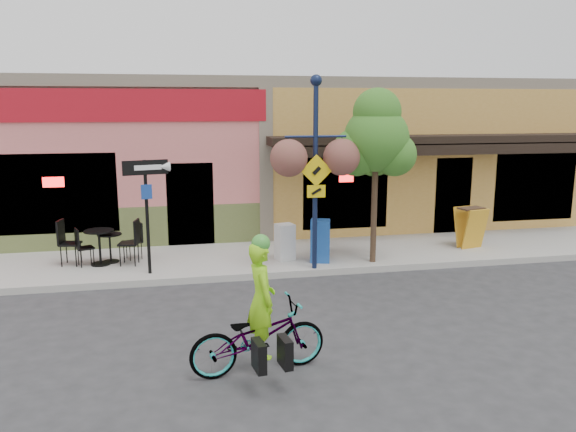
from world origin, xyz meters
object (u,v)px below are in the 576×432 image
(lamp_post, at_px, (315,174))
(bicycle, at_px, (258,337))
(one_way_sign, at_px, (147,218))
(street_tree, at_px, (375,176))
(cyclist_rider, at_px, (261,316))
(newspaper_box_blue, at_px, (320,241))
(building, at_px, (276,151))
(newspaper_box_grey, at_px, (285,242))

(lamp_post, bearing_deg, bicycle, -112.59)
(one_way_sign, xyz_separation_m, street_tree, (5.09, -0.08, 0.78))
(lamp_post, relative_size, one_way_sign, 1.72)
(lamp_post, bearing_deg, one_way_sign, 175.90)
(cyclist_rider, xyz_separation_m, lamp_post, (1.88, 4.40, 1.45))
(cyclist_rider, distance_m, newspaper_box_blue, 5.36)
(building, bearing_deg, lamp_post, -93.04)
(bicycle, height_order, lamp_post, lamp_post)
(building, xyz_separation_m, newspaper_box_blue, (-0.10, -6.34, -1.60))
(newspaper_box_blue, distance_m, street_tree, 1.96)
(cyclist_rider, bearing_deg, bicycle, 82.16)
(one_way_sign, distance_m, newspaper_box_blue, 3.96)
(newspaper_box_blue, bearing_deg, newspaper_box_grey, 174.80)
(bicycle, relative_size, cyclist_rider, 1.19)
(newspaper_box_grey, xyz_separation_m, street_tree, (1.99, -0.57, 1.59))
(one_way_sign, height_order, newspaper_box_grey, one_way_sign)
(one_way_sign, bearing_deg, bicycle, -83.72)
(cyclist_rider, bearing_deg, newspaper_box_grey, -22.50)
(building, relative_size, lamp_post, 4.28)
(lamp_post, distance_m, newspaper_box_grey, 1.95)
(bicycle, distance_m, lamp_post, 5.11)
(one_way_sign, xyz_separation_m, newspaper_box_blue, (3.88, 0.18, -0.74))
(lamp_post, distance_m, newspaper_box_blue, 1.73)
(building, height_order, street_tree, building)
(cyclist_rider, distance_m, newspaper_box_grey, 5.40)
(bicycle, distance_m, cyclist_rider, 0.31)
(bicycle, height_order, street_tree, street_tree)
(building, height_order, newspaper_box_blue, building)
(lamp_post, xyz_separation_m, newspaper_box_grey, (-0.52, 0.82, -1.70))
(building, height_order, one_way_sign, building)
(cyclist_rider, height_order, lamp_post, lamp_post)
(cyclist_rider, height_order, newspaper_box_blue, cyclist_rider)
(building, relative_size, newspaper_box_grey, 21.15)
(lamp_post, height_order, newspaper_box_grey, lamp_post)
(one_way_sign, height_order, street_tree, street_tree)
(lamp_post, bearing_deg, newspaper_box_blue, 63.82)
(bicycle, height_order, cyclist_rider, cyclist_rider)
(newspaper_box_grey, bearing_deg, newspaper_box_blue, -35.91)
(cyclist_rider, bearing_deg, lamp_post, -31.01)
(street_tree, bearing_deg, lamp_post, -170.33)
(lamp_post, relative_size, newspaper_box_blue, 4.29)
(bicycle, relative_size, street_tree, 0.49)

